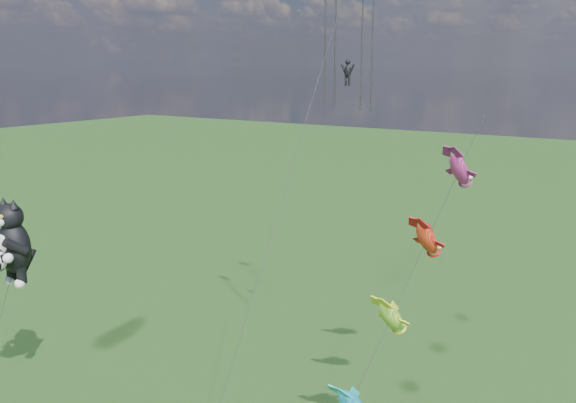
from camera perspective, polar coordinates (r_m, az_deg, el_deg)
The scene contains 4 objects.
ground at distance 39.12m, azimuth -14.94°, elevation -16.74°, with size 300.00×300.00×0.00m, color #11350D.
cat_kite_rig at distance 37.33m, azimuth -23.52°, elevation -3.47°, with size 2.24×4.07×11.71m.
fish_windsock_rig at distance 30.07m, azimuth 10.73°, elevation -6.74°, with size 2.46×15.84×16.06m.
parafoil_rig at distance 35.34m, azimuth 5.17°, elevation 13.88°, with size 1.99×17.53×27.33m.
Camera 1 is at (26.28, -22.21, 18.62)m, focal length 40.00 mm.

